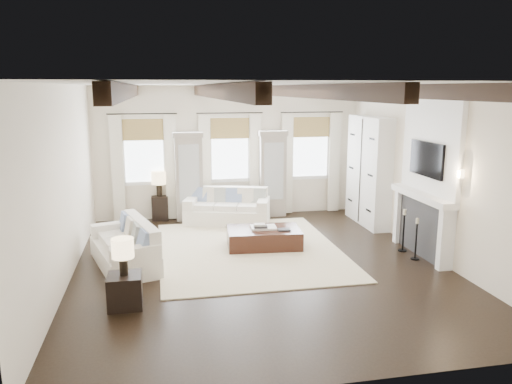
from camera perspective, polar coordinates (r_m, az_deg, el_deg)
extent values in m
plane|color=black|center=(9.06, 0.54, -8.43)|extent=(7.50, 7.50, 0.00)
cube|color=white|center=(12.29, -3.04, 4.61)|extent=(6.50, 0.04, 3.20)
cube|color=white|center=(5.12, 9.24, -5.72)|extent=(6.50, 0.04, 3.20)
cube|color=white|center=(8.59, -21.18, 0.73)|extent=(0.04, 7.50, 3.20)
cube|color=white|center=(9.82, 19.46, 2.15)|extent=(0.04, 7.50, 3.20)
cube|color=white|center=(8.50, 0.58, 12.26)|extent=(6.50, 7.50, 0.04)
cube|color=black|center=(8.33, -14.69, 11.07)|extent=(0.16, 7.40, 0.22)
cube|color=black|center=(8.38, -4.55, 11.41)|extent=(0.16, 7.40, 0.22)
cube|color=black|center=(8.69, 5.52, 11.41)|extent=(0.16, 7.40, 0.22)
cube|color=black|center=(9.21, 14.36, 11.12)|extent=(0.16, 7.40, 0.22)
cube|color=white|center=(12.13, -12.68, 4.49)|extent=(0.90, 0.03, 1.45)
cube|color=olive|center=(12.02, -12.80, 6.96)|extent=(0.94, 0.04, 0.50)
cube|color=white|center=(12.12, -15.54, 2.52)|extent=(0.28, 0.08, 2.50)
cube|color=white|center=(12.09, -9.67, 2.76)|extent=(0.28, 0.08, 2.50)
cylinder|color=black|center=(11.95, -12.89, 8.71)|extent=(1.60, 0.02, 0.02)
cube|color=white|center=(12.25, -3.03, 4.83)|extent=(0.90, 0.03, 1.45)
cube|color=olive|center=(12.14, -3.01, 7.28)|extent=(0.94, 0.04, 0.50)
cube|color=white|center=(12.14, -5.84, 2.91)|extent=(0.28, 0.08, 2.50)
cube|color=white|center=(12.31, -0.08, 3.09)|extent=(0.28, 0.08, 2.50)
cylinder|color=black|center=(12.07, -3.00, 9.01)|extent=(1.60, 0.02, 0.02)
cube|color=white|center=(12.71, 6.19, 5.03)|extent=(0.90, 0.03, 1.45)
cube|color=olive|center=(12.60, 6.33, 7.39)|extent=(0.94, 0.04, 0.50)
cube|color=white|center=(12.49, 3.57, 3.20)|extent=(0.28, 0.08, 2.50)
cube|color=white|center=(12.87, 8.93, 3.33)|extent=(0.28, 0.08, 2.50)
cylinder|color=black|center=(12.53, 6.43, 9.06)|extent=(1.60, 0.02, 0.02)
cube|color=#A2998D|center=(12.06, -7.69, 1.50)|extent=(0.64, 0.38, 2.00)
cube|color=#B2B7BA|center=(11.84, -7.64, 2.05)|extent=(0.48, 0.02, 1.40)
cube|color=#A2998D|center=(11.92, -7.83, 6.52)|extent=(0.70, 0.42, 0.12)
cube|color=#A2998D|center=(12.35, 1.85, 1.85)|extent=(0.64, 0.38, 2.00)
cube|color=#B2B7BA|center=(12.14, 2.06, 2.39)|extent=(0.48, 0.02, 1.40)
cube|color=#A2998D|center=(12.22, 1.88, 6.75)|extent=(0.70, 0.42, 0.12)
cube|color=#272729|center=(10.00, 18.61, -3.80)|extent=(0.18, 1.50, 1.10)
cube|color=black|center=(10.02, 18.40, -4.64)|extent=(0.10, 0.90, 0.70)
cube|color=white|center=(9.30, 20.89, -5.11)|extent=(0.26, 0.14, 1.10)
cube|color=white|center=(10.67, 16.25, -2.69)|extent=(0.26, 0.14, 1.10)
cube|color=white|center=(9.82, 18.48, -0.40)|extent=(0.32, 1.90, 0.12)
cube|color=white|center=(9.73, 19.41, 5.05)|extent=(0.10, 1.90, 1.80)
cube|color=black|center=(9.73, 18.95, 3.59)|extent=(0.07, 1.10, 0.64)
cylinder|color=#FFD899|center=(8.87, 22.40, 1.95)|extent=(0.10, 0.10, 0.14)
cube|color=silver|center=(11.85, 12.76, 2.36)|extent=(0.40, 1.70, 2.50)
cube|color=black|center=(11.76, 11.82, 2.34)|extent=(0.01, 0.02, 2.40)
cube|color=beige|center=(9.91, -0.80, -6.56)|extent=(3.49, 4.26, 0.02)
cube|color=white|center=(11.74, -3.30, -2.77)|extent=(2.11, 1.41, 0.37)
cube|color=white|center=(11.97, -3.07, -0.44)|extent=(1.82, 0.74, 0.46)
cube|color=white|center=(11.83, -7.39, -1.22)|extent=(0.47, 0.86, 0.24)
cube|color=white|center=(11.56, 0.84, -1.42)|extent=(0.47, 0.86, 0.24)
cube|color=white|center=(11.73, -5.94, -1.57)|extent=(0.66, 0.68, 0.13)
cube|color=white|center=(11.63, -3.35, -1.64)|extent=(0.66, 0.68, 0.13)
cube|color=white|center=(11.56, -0.73, -1.70)|extent=(0.66, 0.68, 0.13)
cube|color=#6980AF|center=(11.93, -6.48, -0.40)|extent=(0.43, 0.31, 0.40)
cube|color=silver|center=(11.88, -5.17, -0.43)|extent=(0.43, 0.31, 0.40)
cube|color=beige|center=(11.83, -3.85, -0.46)|extent=(0.43, 0.31, 0.40)
cube|color=#6980AF|center=(11.79, -2.53, -0.49)|extent=(0.43, 0.31, 0.40)
cube|color=silver|center=(11.75, -1.19, -0.52)|extent=(0.43, 0.31, 0.40)
cube|color=beige|center=(11.72, 0.15, -0.54)|extent=(0.43, 0.31, 0.40)
cube|color=white|center=(9.30, -14.80, -7.11)|extent=(1.36, 2.06, 0.36)
cube|color=white|center=(9.25, -12.94, -4.47)|extent=(0.70, 1.79, 0.45)
cube|color=white|center=(9.99, -15.98, -4.07)|extent=(0.85, 0.45, 0.23)
cube|color=white|center=(8.44, -13.62, -6.87)|extent=(0.85, 0.45, 0.23)
cube|color=white|center=(9.71, -15.85, -4.85)|extent=(0.66, 0.64, 0.13)
cube|color=white|center=(9.22, -15.16, -5.70)|extent=(0.66, 0.64, 0.13)
cube|color=white|center=(8.73, -14.39, -6.65)|extent=(0.66, 0.64, 0.13)
cube|color=#6980AF|center=(9.85, -14.84, -3.42)|extent=(0.30, 0.42, 0.39)
cube|color=silver|center=(9.42, -14.21, -4.07)|extent=(0.30, 0.42, 0.39)
cube|color=beige|center=(9.00, -13.53, -4.78)|extent=(0.30, 0.42, 0.39)
cube|color=#6980AF|center=(8.58, -12.77, -5.56)|extent=(0.30, 0.42, 0.39)
cube|color=black|center=(10.02, 0.89, -5.28)|extent=(1.51, 1.02, 0.38)
cube|color=white|center=(10.00, 0.86, -4.06)|extent=(0.53, 0.42, 0.04)
cube|color=#262628|center=(9.92, 0.51, -3.96)|extent=(0.28, 0.22, 0.04)
cube|color=beige|center=(9.92, 0.41, -3.75)|extent=(0.23, 0.19, 0.03)
cube|color=#262628|center=(9.88, 3.23, -4.32)|extent=(0.25, 0.20, 0.03)
cube|color=black|center=(7.63, -14.74, -10.86)|extent=(0.49, 0.49, 0.49)
cylinder|color=black|center=(7.49, -14.89, -8.20)|extent=(0.12, 0.12, 0.27)
cylinder|color=#F9D89E|center=(7.40, -15.00, -6.20)|extent=(0.32, 0.32, 0.28)
cube|color=black|center=(12.31, -10.92, -1.76)|extent=(0.39, 0.39, 0.58)
cylinder|color=black|center=(12.22, -11.00, 0.23)|extent=(0.14, 0.14, 0.29)
cylinder|color=#F9D89E|center=(12.16, -11.05, 1.62)|extent=(0.35, 0.35, 0.31)
cylinder|color=black|center=(9.85, 17.70, -7.26)|extent=(0.16, 0.16, 0.02)
cylinder|color=black|center=(9.75, 17.82, -5.37)|extent=(0.03, 0.03, 0.70)
cylinder|color=beige|center=(9.64, 17.96, -3.15)|extent=(0.06, 0.06, 0.10)
cylinder|color=black|center=(10.25, 16.38, -6.42)|extent=(0.17, 0.17, 0.02)
cylinder|color=black|center=(10.15, 16.50, -4.48)|extent=(0.03, 0.03, 0.74)
cylinder|color=beige|center=(10.05, 16.64, -2.21)|extent=(0.06, 0.06, 0.11)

